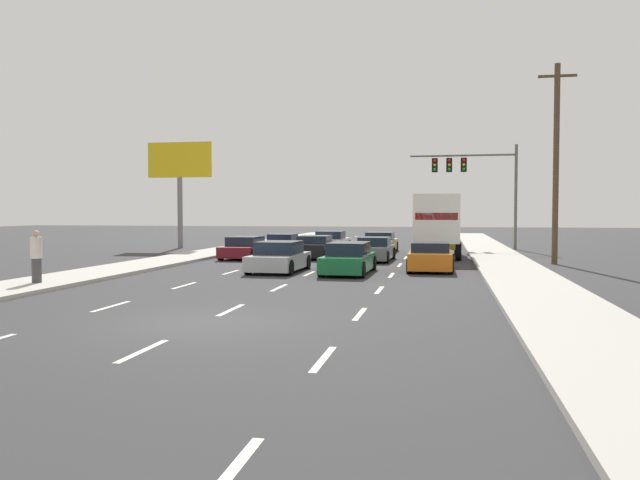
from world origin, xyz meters
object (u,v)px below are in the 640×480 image
car_silver (279,258)px  box_truck (437,222)px  car_tan (380,243)px  roadside_billboard (180,171)px  car_white (331,242)px  utility_pole_mid (556,162)px  car_black (315,248)px  car_green (349,259)px  car_gray (374,250)px  car_orange (430,257)px  car_maroon (246,248)px  traffic_signal_mast (467,172)px  car_blue (284,243)px  pedestrian_near_corner (36,257)px

car_silver → box_truck: size_ratio=0.55×
car_tan → roadside_billboard: 15.22m
car_white → utility_pole_mid: size_ratio=0.45×
car_black → car_green: size_ratio=1.00×
car_gray → car_orange: bearing=-59.4°
car_maroon → car_orange: (10.12, -5.45, 0.01)m
car_white → traffic_signal_mast: size_ratio=0.61×
car_silver → car_orange: (6.36, 1.77, -0.03)m
car_maroon → car_green: bearing=-47.7°
car_green → traffic_signal_mast: 20.17m
car_orange → traffic_signal_mast: size_ratio=0.59×
car_blue → car_orange: car_orange is taller
car_tan → car_gray: 7.02m
car_black → car_tan: bearing=61.6°
car_silver → pedestrian_near_corner: (-6.78, -6.92, 0.44)m
car_orange → traffic_signal_mast: 17.57m
car_maroon → utility_pole_mid: 16.67m
car_white → pedestrian_near_corner: 22.56m
roadside_billboard → car_silver: bearing=-54.5°
car_black → traffic_signal_mast: size_ratio=0.63×
traffic_signal_mast → utility_pole_mid: utility_pole_mid is taller
utility_pole_mid → car_tan: bearing=141.1°
car_silver → utility_pole_mid: size_ratio=0.43×
car_orange → car_black: bearing=135.2°
car_white → car_maroon: bearing=-115.0°
car_gray → box_truck: box_truck is taller
car_orange → traffic_signal_mast: traffic_signal_mast is taller
car_silver → car_green: bearing=-5.4°
car_gray → utility_pole_mid: (8.90, -0.49, 4.44)m
car_orange → utility_pole_mid: utility_pole_mid is taller
traffic_signal_mast → car_white: bearing=-156.2°
car_white → car_silver: size_ratio=1.06×
car_maroon → car_tan: (6.76, 6.59, 0.03)m
box_truck → roadside_billboard: 19.20m
car_white → car_silver: bearing=-88.9°
pedestrian_near_corner → car_black: bearing=66.0°
box_truck → car_green: bearing=-109.3°
car_green → utility_pole_mid: size_ratio=0.46×
car_tan → car_blue: bearing=174.9°
roadside_billboard → car_orange: bearing=-38.6°
car_blue → car_black: car_black is taller
car_orange → pedestrian_near_corner: (-13.14, -8.69, 0.46)m
car_blue → car_orange: size_ratio=0.99×
car_tan → car_gray: bearing=-86.9°
traffic_signal_mast → pedestrian_near_corner: size_ratio=4.02×
car_tan → utility_pole_mid: utility_pole_mid is taller
car_silver → car_tan: car_silver is taller
car_black → roadside_billboard: (-11.23, 7.72, 4.81)m
box_truck → traffic_signal_mast: size_ratio=1.07×
car_maroon → utility_pole_mid: (16.04, -0.90, 4.45)m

